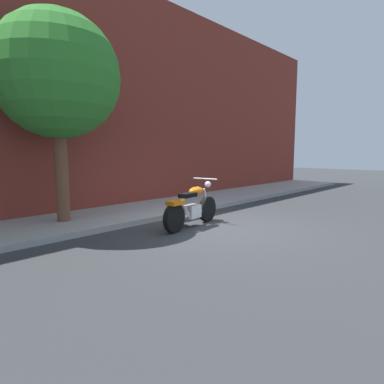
{
  "coord_description": "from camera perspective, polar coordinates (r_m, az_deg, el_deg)",
  "views": [
    {
      "loc": [
        -6.16,
        -4.77,
        1.85
      ],
      "look_at": [
        -0.36,
        0.6,
        0.86
      ],
      "focal_mm": 30.45,
      "sensor_mm": 36.0,
      "label": 1
    }
  ],
  "objects": [
    {
      "name": "motorcycle",
      "position": [
        8.02,
        -0.03,
        -2.81
      ],
      "size": [
        2.12,
        0.7,
        1.17
      ],
      "color": "black",
      "rests_on": "ground"
    },
    {
      "name": "sidewalk",
      "position": [
        10.0,
        -8.34,
        -3.22
      ],
      "size": [
        25.08,
        2.44,
        0.14
      ],
      "primitive_type": "cube",
      "color": "#9A9A9A",
      "rests_on": "ground"
    },
    {
      "name": "street_tree",
      "position": [
        8.72,
        -22.57,
        18.18
      ],
      "size": [
        2.95,
        2.95,
        5.1
      ],
      "color": "brown",
      "rests_on": "ground"
    },
    {
      "name": "ground_plane",
      "position": [
        8.01,
        4.91,
        -6.27
      ],
      "size": [
        60.0,
        60.0,
        0.0
      ],
      "primitive_type": "plane",
      "color": "#303335"
    },
    {
      "name": "building_facade",
      "position": [
        11.16,
        -13.61,
        15.76
      ],
      "size": [
        25.08,
        0.5,
        7.13
      ],
      "primitive_type": "cube",
      "color": "maroon",
      "rests_on": "ground"
    }
  ]
}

